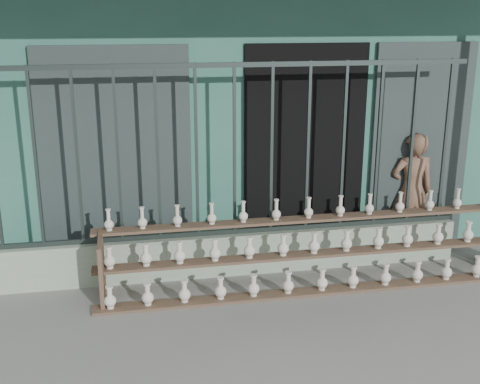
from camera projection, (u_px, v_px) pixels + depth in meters
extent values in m
plane|color=slate|center=(261.00, 332.00, 5.32)|extent=(60.00, 60.00, 0.00)
cube|color=#316757|center=(198.00, 91.00, 8.91)|extent=(7.00, 5.00, 3.20)
cube|color=black|center=(304.00, 151.00, 6.85)|extent=(1.40, 0.12, 2.40)
cube|color=#222D2D|center=(116.00, 160.00, 6.44)|extent=(1.60, 0.08, 2.40)
cube|color=#222D2D|center=(419.00, 147.00, 7.07)|extent=(1.20, 0.08, 2.40)
cube|color=#98AA91|center=(235.00, 253.00, 6.48)|extent=(5.00, 0.20, 0.45)
cube|color=#283330|center=(35.00, 160.00, 5.81)|extent=(0.03, 0.03, 1.80)
cube|color=#283330|center=(77.00, 158.00, 5.88)|extent=(0.03, 0.03, 1.80)
cube|color=#283330|center=(118.00, 156.00, 5.95)|extent=(0.03, 0.03, 1.80)
cube|color=#283330|center=(158.00, 154.00, 6.02)|extent=(0.03, 0.03, 1.80)
cube|color=#283330|center=(197.00, 153.00, 6.09)|extent=(0.03, 0.03, 1.80)
cube|color=#283330|center=(234.00, 151.00, 6.16)|extent=(0.03, 0.03, 1.80)
cube|color=#283330|center=(272.00, 150.00, 6.23)|extent=(0.03, 0.03, 1.80)
cube|color=#283330|center=(308.00, 148.00, 6.30)|extent=(0.03, 0.03, 1.80)
cube|color=#283330|center=(343.00, 147.00, 6.37)|extent=(0.03, 0.03, 1.80)
cube|color=#283330|center=(378.00, 145.00, 6.44)|extent=(0.03, 0.03, 1.80)
cube|color=#283330|center=(412.00, 144.00, 6.51)|extent=(0.03, 0.03, 1.80)
cube|color=#283330|center=(445.00, 142.00, 6.58)|extent=(0.03, 0.03, 1.80)
cube|color=#283330|center=(234.00, 65.00, 5.91)|extent=(5.00, 0.04, 0.05)
cube|color=#283330|center=(235.00, 231.00, 6.41)|extent=(5.00, 0.04, 0.05)
cube|color=brown|center=(321.00, 291.00, 6.07)|extent=(4.50, 0.18, 0.03)
cube|color=brown|center=(314.00, 254.00, 6.22)|extent=(4.50, 0.18, 0.03)
cube|color=brown|center=(308.00, 219.00, 6.37)|extent=(4.50, 0.18, 0.03)
cube|color=brown|center=(102.00, 270.00, 5.83)|extent=(0.04, 0.55, 0.64)
imported|color=brown|center=(412.00, 191.00, 7.10)|extent=(0.54, 0.39, 1.39)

